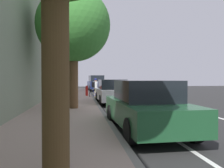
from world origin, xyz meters
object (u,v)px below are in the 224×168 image
Objects in this scene: parked_suv_dark_blue_nearest at (96,83)px; street_tree_near_cyclist at (73,26)px; cyclist_with_backpack at (95,86)px; parked_sedan_green_mid at (146,106)px; parked_sedan_white_second at (112,92)px; bicycle_at_curb at (98,94)px; fire_hydrant at (87,91)px.

street_tree_near_cyclist is (2.32, 19.08, 3.09)m from parked_suv_dark_blue_nearest.
cyclist_with_backpack is 8.50m from street_tree_near_cyclist.
parked_sedan_green_mid is 6.22m from street_tree_near_cyclist.
bicycle_at_curb is at bearing -82.25° from parked_sedan_white_second.
parked_suv_dark_blue_nearest is 3.13× the size of bicycle_at_curb.
street_tree_near_cyclist is at bearing 76.61° from bicycle_at_curb.
fire_hydrant is (1.41, -13.07, -0.17)m from parked_sedan_green_mid.
parked_sedan_green_mid reaches higher than bicycle_at_curb.
street_tree_near_cyclist is 9.10m from fire_hydrant.
fire_hydrant is at bearing -74.22° from parked_sedan_white_second.
parked_sedan_white_second is 4.16m from bicycle_at_curb.
parked_suv_dark_blue_nearest reaches higher than parked_sedan_green_mid.
street_tree_near_cyclist reaches higher than fire_hydrant.
cyclist_with_backpack is at bearing 138.32° from fire_hydrant.
cyclist_with_backpack is at bearing -101.04° from street_tree_near_cyclist.
bicycle_at_curb is (0.56, -4.10, -0.38)m from parked_sedan_white_second.
parked_suv_dark_blue_nearest is 2.95× the size of cyclist_with_backpack.
bicycle_at_curb is at bearing 117.02° from cyclist_with_backpack.
parked_suv_dark_blue_nearest is at bearing -90.08° from parked_sedan_white_second.
parked_sedan_green_mid is at bearing 89.68° from parked_sedan_white_second.
street_tree_near_cyclist is at bearing 83.06° from parked_suv_dark_blue_nearest.
parked_sedan_white_second and parked_sedan_green_mid have the same top height.
parked_suv_dark_blue_nearest is 10.85m from fire_hydrant.
parked_sedan_green_mid is at bearing 89.84° from parked_suv_dark_blue_nearest.
parked_sedan_white_second is 5.35m from fire_hydrant.
street_tree_near_cyclist is (2.30, 3.20, 3.36)m from parked_sedan_white_second.
street_tree_near_cyclist is (2.25, -4.72, 3.36)m from parked_sedan_green_mid.
cyclist_with_backpack is 1.93× the size of fire_hydrant.
parked_suv_dark_blue_nearest is 5.71× the size of fire_hydrant.
parked_sedan_white_second is at bearing 105.78° from fire_hydrant.
parked_sedan_white_second is 0.77× the size of street_tree_near_cyclist.
parked_suv_dark_blue_nearest is at bearing -96.94° from street_tree_near_cyclist.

